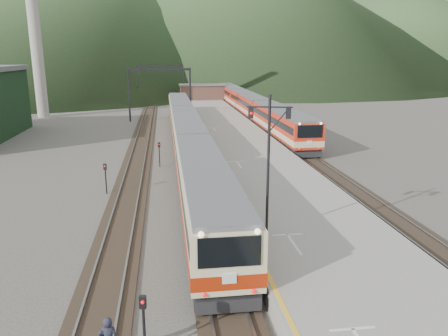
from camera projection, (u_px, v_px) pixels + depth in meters
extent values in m
cube|color=black|center=(184.00, 138.00, 53.51)|extent=(2.60, 200.00, 0.12)
cube|color=slate|center=(178.00, 137.00, 53.39)|extent=(0.10, 200.00, 0.14)
cube|color=slate|center=(190.00, 137.00, 53.58)|extent=(0.10, 200.00, 0.14)
cube|color=black|center=(142.00, 139.00, 52.86)|extent=(2.60, 200.00, 0.12)
cube|color=slate|center=(136.00, 138.00, 52.74)|extent=(0.10, 200.00, 0.14)
cube|color=slate|center=(148.00, 138.00, 52.93)|extent=(0.10, 200.00, 0.14)
cube|color=black|center=(275.00, 135.00, 55.01)|extent=(2.60, 200.00, 0.12)
cube|color=slate|center=(270.00, 135.00, 54.89)|extent=(0.10, 200.00, 0.14)
cube|color=slate|center=(281.00, 135.00, 55.08)|extent=(0.10, 200.00, 0.14)
cube|color=gray|center=(231.00, 136.00, 52.21)|extent=(8.00, 100.00, 1.00)
cube|color=black|center=(129.00, 95.00, 65.93)|extent=(0.25, 0.25, 8.00)
cube|color=black|center=(190.00, 95.00, 67.14)|extent=(0.25, 0.25, 8.00)
cube|color=black|center=(159.00, 69.00, 65.58)|extent=(9.30, 0.22, 0.35)
cube|color=black|center=(138.00, 84.00, 89.91)|extent=(0.25, 0.25, 8.00)
cube|color=black|center=(183.00, 84.00, 91.12)|extent=(0.25, 0.25, 8.00)
cube|color=black|center=(160.00, 66.00, 89.56)|extent=(9.30, 0.22, 0.35)
cylinder|color=#9E998E|center=(34.00, 21.00, 67.99)|extent=(1.80, 1.80, 30.00)
cube|color=brown|center=(202.00, 92.00, 90.10)|extent=(9.00, 4.00, 2.80)
cube|color=slate|center=(202.00, 85.00, 89.71)|extent=(9.40, 4.40, 0.30)
cone|color=#2E4B23|center=(71.00, 6.00, 184.64)|extent=(180.00, 180.00, 60.00)
cone|color=#2E4B23|center=(223.00, 1.00, 230.24)|extent=(220.00, 220.00, 75.00)
cone|color=#2E4B23|center=(381.00, 25.00, 224.62)|extent=(160.00, 160.00, 50.00)
cube|color=beige|center=(205.00, 193.00, 25.81)|extent=(2.92, 19.61, 3.56)
cube|color=beige|center=(187.00, 134.00, 45.10)|extent=(2.92, 19.61, 3.56)
cube|color=beige|center=(180.00, 110.00, 64.40)|extent=(2.92, 19.61, 3.56)
cube|color=red|center=(282.00, 123.00, 51.59)|extent=(3.01, 20.25, 3.68)
cube|color=red|center=(249.00, 104.00, 71.49)|extent=(3.01, 20.25, 3.68)
cube|color=red|center=(230.00, 94.00, 91.39)|extent=(3.01, 20.25, 3.68)
cylinder|color=black|center=(268.00, 167.00, 21.59)|extent=(0.14, 0.14, 7.10)
cube|color=black|center=(270.00, 107.00, 20.85)|extent=(2.15, 0.61, 0.07)
cube|color=black|center=(251.00, 113.00, 21.02)|extent=(0.29, 0.24, 0.50)
cube|color=black|center=(289.00, 114.00, 20.83)|extent=(0.29, 0.24, 0.50)
cylinder|color=black|center=(144.00, 330.00, 14.58)|extent=(0.10, 0.10, 2.00)
cube|color=black|center=(143.00, 302.00, 14.32)|extent=(0.25, 0.20, 0.45)
cylinder|color=black|center=(159.00, 156.00, 39.62)|extent=(0.10, 0.10, 2.00)
cube|color=black|center=(159.00, 145.00, 39.36)|extent=(0.24, 0.18, 0.45)
cylinder|color=black|center=(106.00, 181.00, 31.91)|extent=(0.10, 0.10, 2.00)
cube|color=black|center=(105.00, 167.00, 31.65)|extent=(0.24, 0.18, 0.45)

